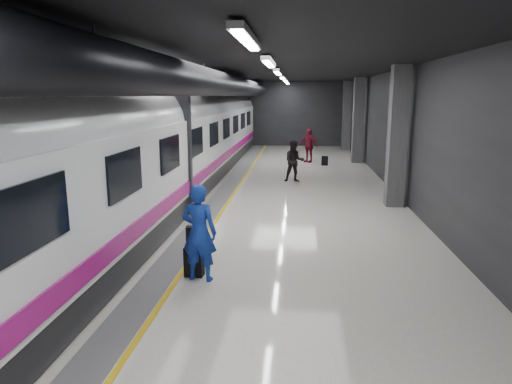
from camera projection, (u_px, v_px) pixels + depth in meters
name	position (u px, v px, depth m)	size (l,w,h in m)	color
ground	(250.00, 218.00, 13.55)	(40.00, 40.00, 0.00)	silver
platform_hall	(244.00, 96.00, 13.78)	(10.02, 40.02, 4.51)	black
train	(140.00, 147.00, 13.42)	(3.05, 38.00, 4.05)	black
traveler_main	(199.00, 233.00, 8.82)	(0.70, 0.46, 1.92)	#173EB1
suitcase_main	(194.00, 262.00, 9.14)	(0.37, 0.23, 0.60)	black
shoulder_bag	(194.00, 237.00, 9.04)	(0.32, 0.17, 0.42)	black
traveler_far_a	(294.00, 161.00, 19.04)	(0.85, 0.66, 1.74)	black
traveler_far_b	(309.00, 146.00, 24.66)	(1.06, 0.44, 1.81)	maroon
suitcase_far	(325.00, 161.00, 23.66)	(0.33, 0.21, 0.48)	black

